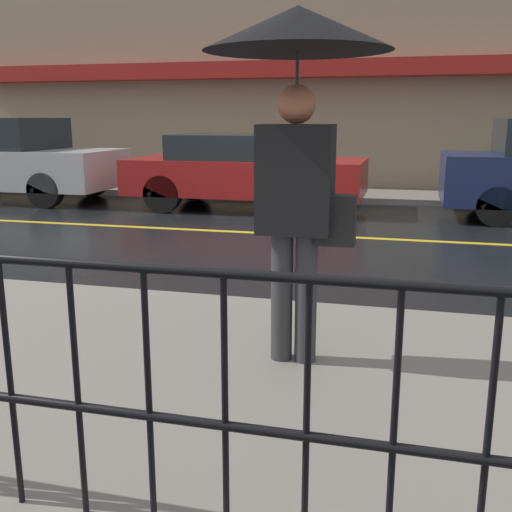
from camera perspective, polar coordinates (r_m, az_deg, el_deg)
The scene contains 8 objects.
ground_plane at distance 8.53m, azimuth -0.49°, elevation 2.24°, with size 80.00×80.00×0.00m, color black.
sidewalk_near at distance 4.11m, azimuth -18.71°, elevation -9.84°, with size 28.00×3.16×0.11m.
sidewalk_far at distance 12.68m, azimuth 4.50°, elevation 6.01°, with size 28.00×1.84×0.11m.
lane_marking at distance 8.53m, azimuth -0.49°, elevation 2.26°, with size 25.20×0.12×0.01m.
building_storefront at distance 13.70m, azimuth 5.54°, elevation 19.24°, with size 28.00×0.85×6.24m.
pedestrian at distance 3.57m, azimuth 4.01°, elevation 16.00°, with size 1.08×1.08×2.11m.
car_silver at distance 12.95m, azimuth -22.98°, elevation 8.50°, with size 4.52×1.87×1.59m.
car_red at distance 10.74m, azimuth -1.07°, elevation 8.19°, with size 4.13×1.82×1.31m.
Camera 1 is at (2.15, -8.10, 1.61)m, focal length 42.00 mm.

